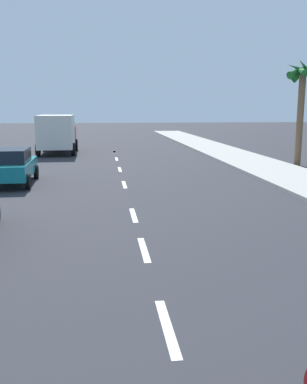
# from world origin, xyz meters

# --- Properties ---
(ground_plane) EXTENTS (160.00, 160.00, 0.00)m
(ground_plane) POSITION_xyz_m (0.00, 20.00, 0.00)
(ground_plane) COLOR #2D2D33
(sidewalk_strip) EXTENTS (3.60, 80.00, 0.14)m
(sidewalk_strip) POSITION_xyz_m (8.09, 22.00, 0.07)
(sidewalk_strip) COLOR #B2ADA3
(sidewalk_strip) RESTS_ON ground
(lane_stripe_2) EXTENTS (0.16, 1.80, 0.01)m
(lane_stripe_2) POSITION_xyz_m (0.00, 8.10, 0.00)
(lane_stripe_2) COLOR white
(lane_stripe_2) RESTS_ON ground
(lane_stripe_3) EXTENTS (0.16, 1.80, 0.01)m
(lane_stripe_3) POSITION_xyz_m (0.00, 11.77, 0.00)
(lane_stripe_3) COLOR white
(lane_stripe_3) RESTS_ON ground
(lane_stripe_4) EXTENTS (0.16, 1.80, 0.01)m
(lane_stripe_4) POSITION_xyz_m (0.00, 15.09, 0.00)
(lane_stripe_4) COLOR white
(lane_stripe_4) RESTS_ON ground
(lane_stripe_5) EXTENTS (0.16, 1.80, 0.01)m
(lane_stripe_5) POSITION_xyz_m (0.00, 20.55, 0.00)
(lane_stripe_5) COLOR white
(lane_stripe_5) RESTS_ON ground
(lane_stripe_6) EXTENTS (0.16, 1.80, 0.01)m
(lane_stripe_6) POSITION_xyz_m (0.00, 25.29, 0.00)
(lane_stripe_6) COLOR white
(lane_stripe_6) RESTS_ON ground
(lane_stripe_7) EXTENTS (0.16, 1.80, 0.01)m
(lane_stripe_7) POSITION_xyz_m (0.00, 30.16, 0.00)
(lane_stripe_7) COLOR white
(lane_stripe_7) RESTS_ON ground
(lane_stripe_8) EXTENTS (0.16, 1.80, 0.01)m
(lane_stripe_8) POSITION_xyz_m (0.00, 35.11, 0.00)
(lane_stripe_8) COLOR white
(lane_stripe_8) RESTS_ON ground
(lane_stripe_9) EXTENTS (0.16, 1.80, 0.01)m
(lane_stripe_9) POSITION_xyz_m (0.00, 34.93, 0.00)
(lane_stripe_9) COLOR white
(lane_stripe_9) RESTS_ON ground
(parked_car_teal) EXTENTS (2.03, 4.22, 1.57)m
(parked_car_teal) POSITION_xyz_m (-4.91, 21.26, 0.84)
(parked_car_teal) COLOR #14727A
(parked_car_teal) RESTS_ON ground
(delivery_truck) EXTENTS (2.74, 6.27, 2.80)m
(delivery_truck) POSITION_xyz_m (-4.17, 34.20, 1.50)
(delivery_truck) COLOR maroon
(delivery_truck) RESTS_ON ground
(palm_tree_far) EXTENTS (2.01, 1.79, 6.10)m
(palm_tree_far) POSITION_xyz_m (10.33, 25.62, 4.60)
(palm_tree_far) COLOR brown
(palm_tree_far) RESTS_ON ground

